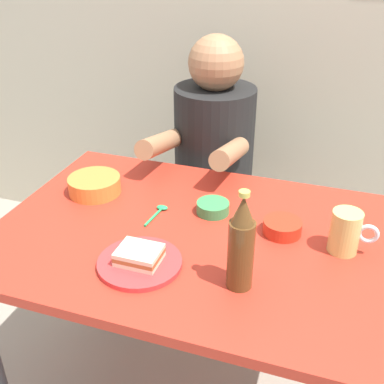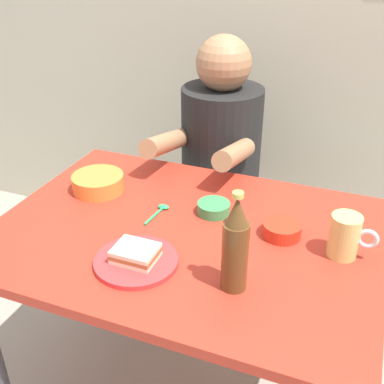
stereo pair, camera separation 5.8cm
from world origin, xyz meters
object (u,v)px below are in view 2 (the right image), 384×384
Objects in this scene: stool at (219,225)px; soup_bowl_orange at (98,182)px; person_seated at (220,139)px; plate_orange at (136,261)px; sandwich at (136,253)px; beer_bottle at (235,246)px; beer_mug at (345,236)px; dining_table at (186,256)px.

stool is 0.71m from soup_bowl_orange.
plate_orange is (0.04, -0.81, -0.02)m from person_seated.
sandwich is at bearing 0.00° from plate_orange.
beer_mug is at bearing 44.45° from beer_bottle.
soup_bowl_orange reaches higher than plate_orange.
beer_bottle reaches higher than soup_bowl_orange.
soup_bowl_orange is at bearing 134.21° from sandwich.
plate_orange is 0.43m from soup_bowl_orange.
stool is at bearing 63.44° from soup_bowl_orange.
plate_orange is 2.00× the size of sandwich.
beer_bottle is (0.30, -0.80, 0.09)m from person_seated.
beer_bottle reaches higher than beer_mug.
plate_orange is at bearing -107.66° from dining_table.
sandwich is at bearing -107.66° from dining_table.
beer_mug is (0.43, 0.04, 0.15)m from dining_table.
dining_table is 1.53× the size of person_seated.
plate_orange is at bearing -87.11° from stool.
stool is 0.63× the size of person_seated.
stool is at bearing 99.23° from dining_table.
sandwich is 0.28m from beer_bottle.
plate_orange reaches higher than stool.
stool is 0.91m from beer_mug.
person_seated reaches higher than dining_table.
sandwich is 0.43m from soup_bowl_orange.
person_seated is at bearing 110.67° from beer_bottle.
person_seated is 0.81m from sandwich.
dining_table is at bearing 137.38° from beer_bottle.
dining_table is 0.64m from person_seated.
person_seated reaches higher than beer_mug.
dining_table is 0.46m from beer_mug.
sandwich is at bearing -154.62° from beer_mug.
soup_bowl_orange is (-0.26, -0.50, 0.01)m from person_seated.
sandwich is (0.04, -0.82, 0.42)m from stool.
beer_bottle reaches higher than dining_table.
soup_bowl_orange is (-0.30, 0.31, 0.02)m from plate_orange.
stool is at bearing 110.40° from beer_bottle.
soup_bowl_orange is at bearing 162.16° from dining_table.
plate_orange is (-0.06, -0.19, 0.10)m from dining_table.
beer_bottle reaches higher than plate_orange.
stool is 2.65× the size of soup_bowl_orange.
dining_table is 0.70m from stool.
soup_bowl_orange is at bearing -117.07° from person_seated.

